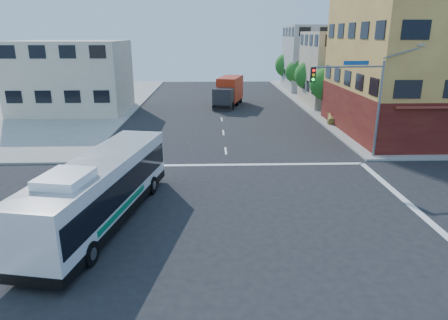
{
  "coord_description": "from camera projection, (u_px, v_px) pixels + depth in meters",
  "views": [
    {
      "loc": [
        -1.1,
        -16.93,
        8.76
      ],
      "look_at": [
        -0.4,
        4.62,
        1.91
      ],
      "focal_mm": 32.0,
      "sensor_mm": 36.0,
      "label": 1
    }
  ],
  "objects": [
    {
      "name": "box_truck",
      "position": [
        229.0,
        92.0,
        50.09
      ],
      "size": [
        4.2,
        8.14,
        3.52
      ],
      "rotation": [
        0.0,
        0.0,
        -0.26
      ],
      "color": "#242428",
      "rests_on": "ground"
    },
    {
      "name": "ground",
      "position": [
        236.0,
        228.0,
        18.82
      ],
      "size": [
        120.0,
        120.0,
        0.0
      ],
      "primitive_type": "plane",
      "color": "black",
      "rests_on": "ground"
    },
    {
      "name": "street_tree_c",
      "position": [
        297.0,
        70.0,
        59.97
      ],
      "size": [
        3.4,
        3.4,
        5.29
      ],
      "color": "#3C2316",
      "rests_on": "ground"
    },
    {
      "name": "street_tree_a",
      "position": [
        327.0,
        82.0,
        44.69
      ],
      "size": [
        3.6,
        3.6,
        5.53
      ],
      "color": "#3C2316",
      "rests_on": "ground"
    },
    {
      "name": "building_east_near",
      "position": [
        354.0,
        69.0,
        50.34
      ],
      "size": [
        12.06,
        10.06,
        9.0
      ],
      "color": "#C2B494",
      "rests_on": "ground"
    },
    {
      "name": "building_east_far",
      "position": [
        324.0,
        58.0,
        63.52
      ],
      "size": [
        12.06,
        10.06,
        10.0
      ],
      "color": "#A8A7A3",
      "rests_on": "ground"
    },
    {
      "name": "parked_car",
      "position": [
        336.0,
        115.0,
        41.05
      ],
      "size": [
        2.84,
        4.82,
        1.54
      ],
      "primitive_type": "imported",
      "rotation": [
        0.0,
        0.0,
        -0.24
      ],
      "color": "gold",
      "rests_on": "ground"
    },
    {
      "name": "street_tree_b",
      "position": [
        310.0,
        74.0,
        52.26
      ],
      "size": [
        3.8,
        3.8,
        5.79
      ],
      "color": "#3C2316",
      "rests_on": "ground"
    },
    {
      "name": "street_tree_d",
      "position": [
        288.0,
        64.0,
        67.47
      ],
      "size": [
        4.0,
        4.0,
        6.03
      ],
      "color": "#3C2316",
      "rests_on": "ground"
    },
    {
      "name": "transit_bus",
      "position": [
        101.0,
        189.0,
        18.99
      ],
      "size": [
        4.65,
        12.01,
        3.48
      ],
      "rotation": [
        0.0,
        0.0,
        -0.19
      ],
      "color": "black",
      "rests_on": "ground"
    },
    {
      "name": "building_west",
      "position": [
        72.0,
        77.0,
        45.64
      ],
      "size": [
        12.06,
        10.06,
        8.0
      ],
      "color": "beige",
      "rests_on": "ground"
    },
    {
      "name": "signal_mast_ne",
      "position": [
        357.0,
        90.0,
        27.7
      ],
      "size": [
        7.91,
        1.13,
        8.07
      ],
      "color": "slate",
      "rests_on": "ground"
    }
  ]
}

